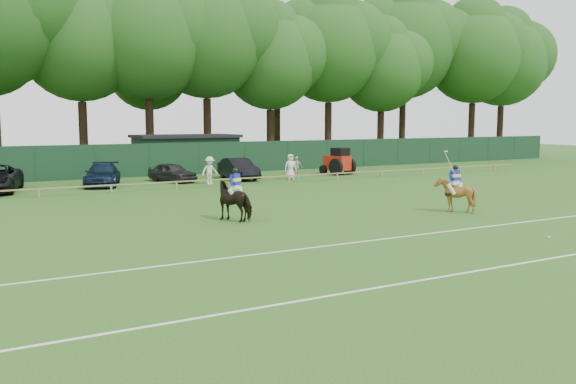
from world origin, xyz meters
TOP-DOWN VIEW (x-y plane):
  - ground at (0.00, 0.00)m, footprint 160.00×160.00m
  - horse_dark at (-0.70, 5.44)m, footprint 1.73×2.20m
  - horse_chestnut at (9.16, 2.55)m, footprint 1.42×1.58m
  - sedan_navy at (-2.58, 22.09)m, footprint 3.49×5.38m
  - hatch_grey at (2.19, 22.26)m, footprint 2.87×4.20m
  - estate_black at (6.92, 21.64)m, footprint 1.82×4.67m
  - spectator_left at (3.84, 19.50)m, footprint 1.26×0.82m
  - spectator_mid at (11.03, 20.45)m, footprint 1.00×0.60m
  - spectator_right at (10.19, 19.81)m, footprint 0.98×0.73m
  - rider_dark at (-0.69, 5.42)m, footprint 0.89×0.60m
  - rider_chestnut at (9.16, 2.54)m, footprint 0.94×0.60m
  - polo_ball at (7.55, -3.83)m, footprint 0.09×0.09m
  - pitch_lines at (0.00, -3.50)m, footprint 60.00×5.10m
  - pitch_rail at (0.00, 18.00)m, footprint 62.10×0.10m
  - perimeter_fence at (0.00, 27.00)m, footprint 92.08×0.08m
  - utility_shed at (6.00, 30.00)m, footprint 8.40×4.40m
  - tree_row at (2.00, 35.00)m, footprint 96.00×12.00m
  - tractor at (15.37, 21.37)m, footprint 2.09×2.75m

SIDE VIEW (x-z plane):
  - ground at x=0.00m, z-range 0.00..0.00m
  - tree_row at x=2.00m, z-range -10.50..10.50m
  - pitch_lines at x=0.00m, z-range 0.00..0.01m
  - polo_ball at x=7.55m, z-range 0.00..0.09m
  - pitch_rail at x=0.00m, z-range 0.20..0.70m
  - hatch_grey at x=2.19m, z-range 0.00..1.33m
  - sedan_navy at x=-2.58m, z-range 0.00..1.45m
  - estate_black at x=6.92m, z-range 0.00..1.52m
  - spectator_mid at x=11.03m, z-range 0.00..1.59m
  - horse_chestnut at x=9.16m, z-range 0.00..1.64m
  - horse_dark at x=-0.70m, z-range 0.00..1.69m
  - spectator_right at x=10.19m, z-range 0.00..1.82m
  - spectator_left at x=3.84m, z-range 0.00..1.84m
  - tractor at x=15.37m, z-range -0.06..2.03m
  - perimeter_fence at x=0.00m, z-range 0.00..2.50m
  - utility_shed at x=6.00m, z-range 0.02..3.06m
  - rider_chestnut at x=9.16m, z-range 0.54..2.59m
  - rider_dark at x=-0.69m, z-range 0.89..2.30m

